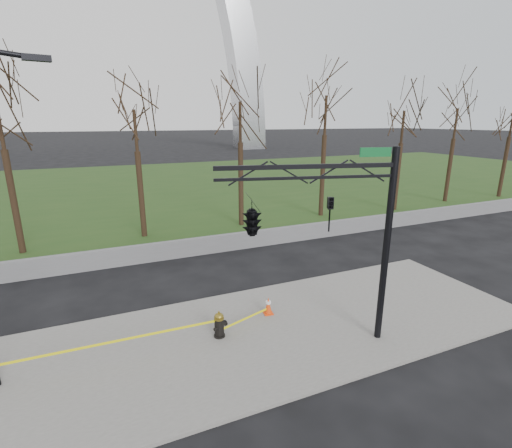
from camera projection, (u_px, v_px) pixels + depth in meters
name	position (u px, v px, depth m)	size (l,w,h in m)	color
ground	(270.00, 332.00, 12.02)	(500.00, 500.00, 0.00)	black
sidewalk	(270.00, 331.00, 12.00)	(18.00, 6.00, 0.10)	slate
grass_strip	(147.00, 186.00, 38.52)	(120.00, 40.00, 0.06)	#213E16
guardrail	(204.00, 246.00, 18.96)	(60.00, 0.30, 0.90)	#59595B
tree_row	(286.00, 155.00, 24.00)	(59.62, 4.00, 8.93)	black
fire_hydrant	(220.00, 325.00, 11.52)	(0.54, 0.39, 0.87)	black
traffic_cone	(268.00, 306.00, 12.91)	(0.36, 0.36, 0.63)	#E23C0B
traffic_signal_mast	(280.00, 217.00, 10.01)	(4.97, 2.54, 6.00)	black
caution_tape	(155.00, 334.00, 10.88)	(7.98, 0.69, 0.44)	yellow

